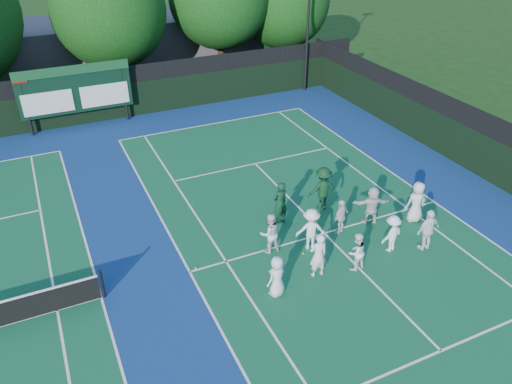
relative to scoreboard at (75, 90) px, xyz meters
name	(u,v)px	position (x,y,z in m)	size (l,w,h in m)	color
ground	(338,248)	(7.01, -15.59, -2.19)	(120.00, 120.00, 0.00)	#16370F
court_apron	(175,276)	(1.01, -14.59, -2.19)	(34.00, 32.00, 0.01)	navy
near_court	(324,233)	(7.01, -14.59, -2.18)	(11.05, 23.85, 0.01)	#125931
back_fence	(95,99)	(1.01, 0.41, -0.83)	(34.00, 0.08, 3.00)	black
divider_fence_right	(502,158)	(16.01, -14.59, -0.83)	(0.08, 32.00, 3.00)	black
scoreboard	(75,90)	(0.00, 0.00, 0.00)	(6.00, 0.21, 3.55)	black
clubhouse	(132,46)	(5.01, 8.41, -0.19)	(18.00, 6.00, 4.00)	#555559
tree_c	(112,14)	(3.20, 3.99, 2.98)	(6.75, 6.75, 8.73)	black
tree_e	(285,3)	(14.91, 3.99, 2.67)	(6.27, 6.27, 8.16)	black
tennis_ball_0	(303,253)	(5.63, -15.37, -2.16)	(0.07, 0.07, 0.07)	#D0E31A
tennis_ball_2	(420,214)	(11.25, -15.13, -2.16)	(0.07, 0.07, 0.07)	#D0E31A
tennis_ball_3	(196,268)	(1.78, -14.51, -2.16)	(0.07, 0.07, 0.07)	#D0E31A
tennis_ball_4	(317,229)	(6.87, -14.28, -2.16)	(0.07, 0.07, 0.07)	#D0E31A
tennis_ball_5	(373,222)	(9.18, -14.78, -2.16)	(0.07, 0.07, 0.07)	#D0E31A
player_front_0	(277,276)	(3.79, -16.83, -1.44)	(0.73, 0.48, 1.50)	white
player_front_1	(318,255)	(5.48, -16.57, -1.33)	(0.63, 0.41, 1.72)	white
player_front_2	(356,252)	(6.87, -16.82, -1.46)	(0.71, 0.55, 1.46)	white
player_front_3	(392,233)	(8.66, -16.48, -1.45)	(0.95, 0.55, 1.48)	white
player_front_4	(428,230)	(9.89, -16.96, -1.35)	(0.98, 0.41, 1.68)	white
player_back_0	(270,233)	(4.60, -14.67, -1.39)	(0.78, 0.61, 1.60)	silver
player_back_1	(311,229)	(6.05, -15.12, -1.36)	(1.08, 0.62, 1.67)	white
player_back_2	(341,217)	(7.58, -14.78, -1.45)	(0.87, 0.36, 1.48)	silver
player_back_3	(372,205)	(9.09, -14.67, -1.39)	(1.49, 0.48, 1.61)	silver
player_back_4	(416,202)	(10.75, -15.31, -1.32)	(0.85, 0.55, 1.74)	silver
coach_left	(280,203)	(5.75, -13.22, -1.25)	(0.68, 0.45, 1.87)	#0E341F
coach_right	(323,189)	(7.85, -12.98, -1.24)	(1.23, 0.71, 1.91)	#0E3319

